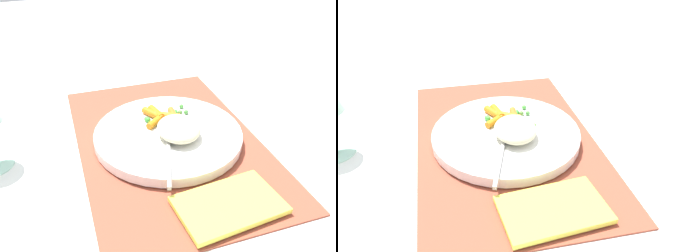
# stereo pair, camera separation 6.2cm
# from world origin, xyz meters

# --- Properties ---
(ground_plane) EXTENTS (2.40, 2.40, 0.00)m
(ground_plane) POSITION_xyz_m (0.00, 0.00, 0.00)
(ground_plane) COLOR white
(placemat) EXTENTS (0.48, 0.31, 0.01)m
(placemat) POSITION_xyz_m (0.00, 0.00, 0.00)
(placemat) COLOR #9E4733
(placemat) RESTS_ON ground_plane
(plate) EXTENTS (0.26, 0.26, 0.02)m
(plate) POSITION_xyz_m (0.00, 0.00, 0.01)
(plate) COLOR white
(plate) RESTS_ON placemat
(rice_mound) EXTENTS (0.08, 0.07, 0.03)m
(rice_mound) POSITION_xyz_m (-0.02, -0.01, 0.04)
(rice_mound) COLOR beige
(rice_mound) RESTS_ON plate
(carrot_portion) EXTENTS (0.07, 0.07, 0.01)m
(carrot_portion) POSITION_xyz_m (0.04, -0.00, 0.03)
(carrot_portion) COLOR orange
(carrot_portion) RESTS_ON plate
(pea_scatter) EXTENTS (0.08, 0.09, 0.01)m
(pea_scatter) POSITION_xyz_m (0.04, -0.02, 0.03)
(pea_scatter) COLOR #4FA146
(pea_scatter) RESTS_ON plate
(fork) EXTENTS (0.20, 0.07, 0.01)m
(fork) POSITION_xyz_m (-0.03, 0.01, 0.03)
(fork) COLOR #BBBBBB
(fork) RESTS_ON plate
(napkin) EXTENTS (0.10, 0.15, 0.01)m
(napkin) POSITION_xyz_m (-0.19, -0.03, 0.01)
(napkin) COLOR #EAE54C
(napkin) RESTS_ON placemat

